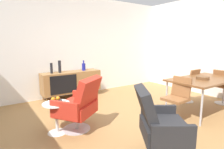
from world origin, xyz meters
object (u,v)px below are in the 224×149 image
at_px(dining_table, 204,80).
at_px(dining_chair_back_right, 189,84).
at_px(lounge_chair_red, 79,104).
at_px(wooden_bowl_on_table, 203,78).
at_px(side_table_round, 57,114).
at_px(vase_sculptural_dark, 51,68).
at_px(dining_chair_near_window, 177,98).
at_px(vase_cobalt, 60,67).
at_px(vase_ceramic_small, 84,67).
at_px(dining_chair_far_end, 223,85).
at_px(fruit_bowl, 56,101).
at_px(armchair_black_shell, 159,124).
at_px(sideboard, 72,82).

relative_size(dining_table, dining_chair_back_right, 1.87).
bearing_deg(lounge_chair_red, dining_chair_back_right, -3.03).
distance_m(wooden_bowl_on_table, side_table_round, 3.00).
height_order(vase_sculptural_dark, dining_chair_near_window, vase_sculptural_dark).
xyz_separation_m(vase_cobalt, lounge_chair_red, (-0.35, -1.94, -0.41)).
xyz_separation_m(vase_ceramic_small, wooden_bowl_on_table, (1.44, -2.68, -0.06)).
height_order(vase_sculptural_dark, wooden_bowl_on_table, vase_sculptural_dark).
bearing_deg(vase_ceramic_small, wooden_bowl_on_table, -61.63).
height_order(dining_chair_near_window, side_table_round, dining_chair_near_window).
distance_m(vase_sculptural_dark, dining_chair_far_end, 4.29).
distance_m(vase_sculptural_dark, side_table_round, 1.95).
height_order(dining_table, dining_chair_far_end, dining_chair_far_end).
relative_size(dining_chair_back_right, fruit_bowl, 4.28).
bearing_deg(vase_cobalt, vase_sculptural_dark, 180.00).
height_order(vase_sculptural_dark, dining_table, vase_sculptural_dark).
distance_m(wooden_bowl_on_table, dining_chair_far_end, 1.04).
bearing_deg(dining_chair_back_right, armchair_black_shell, -154.62).
bearing_deg(fruit_bowl, vase_sculptural_dark, 74.90).
height_order(dining_chair_near_window, lounge_chair_red, lounge_chair_red).
distance_m(dining_chair_back_right, fruit_bowl, 3.31).
height_order(dining_chair_far_end, lounge_chair_red, lounge_chair_red).
xyz_separation_m(armchair_black_shell, side_table_round, (-0.89, 1.43, -0.15)).
bearing_deg(dining_chair_far_end, vase_sculptural_dark, 141.59).
bearing_deg(dining_chair_far_end, side_table_round, 167.60).
bearing_deg(side_table_round, sideboard, 60.74).
xyz_separation_m(sideboard, armchair_black_shell, (-0.13, -3.23, 0.03)).
relative_size(sideboard, dining_chair_near_window, 1.87).
xyz_separation_m(sideboard, dining_chair_far_end, (2.82, -2.65, 0.03)).
bearing_deg(dining_table, wooden_bowl_on_table, -167.73).
distance_m(vase_ceramic_small, side_table_round, 2.34).
height_order(vase_sculptural_dark, vase_ceramic_small, vase_ceramic_small).
bearing_deg(dining_chair_back_right, vase_sculptural_dark, 143.28).
distance_m(dining_table, dining_chair_near_window, 0.92).
distance_m(dining_table, dining_chair_far_end, 0.92).
height_order(vase_sculptural_dark, dining_chair_back_right, vase_sculptural_dark).
bearing_deg(side_table_round, fruit_bowl, 93.06).
height_order(sideboard, dining_chair_near_window, dining_chair_near_window).
relative_size(dining_chair_near_window, lounge_chair_red, 0.90).
relative_size(vase_cobalt, lounge_chair_red, 0.34).
bearing_deg(dining_chair_near_window, lounge_chair_red, 157.32).
bearing_deg(vase_ceramic_small, fruit_bowl, -127.63).
xyz_separation_m(sideboard, dining_chair_back_right, (2.28, -2.09, 0.03)).
xyz_separation_m(vase_ceramic_small, lounge_chair_red, (-1.04, -1.94, -0.36)).
xyz_separation_m(vase_ceramic_small, fruit_bowl, (-1.39, -1.81, -0.27)).
distance_m(lounge_chair_red, fruit_bowl, 0.39).
xyz_separation_m(dining_table, dining_chair_far_end, (0.89, 0.00, -0.23)).
bearing_deg(sideboard, dining_chair_back_right, -42.52).
height_order(vase_sculptural_dark, lounge_chair_red, vase_sculptural_dark).
bearing_deg(vase_sculptural_dark, wooden_bowl_on_table, -48.70).
xyz_separation_m(sideboard, lounge_chair_red, (-0.66, -1.94, 0.03)).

